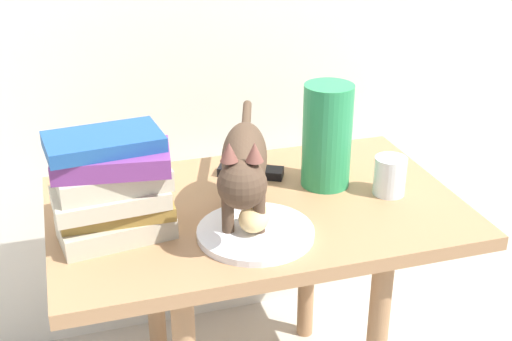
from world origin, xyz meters
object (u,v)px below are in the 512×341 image
Objects in this scene: plate at (255,233)px; tv_remote at (251,171)px; side_table at (256,235)px; cat at (244,163)px; bread_roll at (254,218)px; green_vase at (327,136)px; candle_jar at (390,178)px; book_stack at (112,186)px.

tv_remote is at bearing 75.48° from plate.
tv_remote reaches higher than side_table.
cat is at bearing -123.14° from side_table.
bread_roll is at bearing -78.20° from tv_remote.
plate is at bearing -141.18° from green_vase.
candle_jar is (0.33, 0.09, 0.03)m from plate.
candle_jar reaches higher than side_table.
plate is 0.99× the size of green_vase.
green_vase reaches higher than cat.
candle_jar is (0.34, 0.04, -0.09)m from cat.
plate is at bearing -82.60° from cat.
book_stack reaches higher than side_table.
side_table is 0.17m from bread_roll.
green_vase is (0.22, 0.17, 0.11)m from plate.
green_vase is (0.18, 0.05, 0.19)m from side_table.
plate is 2.87× the size of bread_roll.
plate is at bearing -164.86° from candle_jar.
tv_remote is (-0.15, 0.09, -0.11)m from green_vase.
bread_roll reaches higher than plate.
cat reaches higher than bread_roll.
cat is 0.25m from green_vase.
bread_roll is at bearing -84.66° from cat.
cat is at bearing 95.34° from bread_roll.
plate is at bearing -34.87° from bread_roll.
green_vase is at bearing 143.84° from candle_jar.
bread_roll reaches higher than side_table.
bread_roll is (-0.04, -0.12, 0.11)m from side_table.
candle_jar is at bearing -6.55° from side_table.
bread_roll is 0.35m from candle_jar.
side_table is at bearing 71.57° from bread_roll.
book_stack is at bearing -172.25° from side_table.
green_vase is 0.20m from tv_remote.
candle_jar is (0.33, 0.09, -0.00)m from bread_roll.
plate is 0.03m from bread_roll.
bread_roll is at bearing -165.18° from candle_jar.
side_table is 1.87× the size of cat.
side_table is 3.76× the size of plate.
candle_jar reaches higher than bread_roll.
plate is 0.50× the size of cat.
cat is at bearing 97.40° from plate.
green_vase reaches higher than bread_roll.
book_stack is 0.39m from tv_remote.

